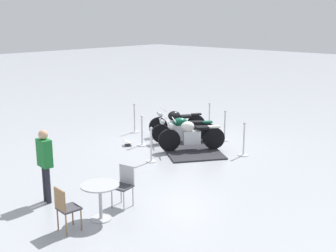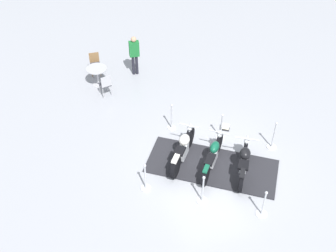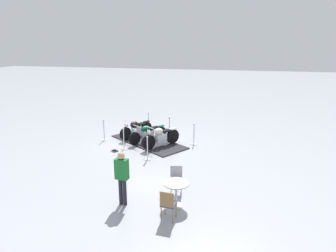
# 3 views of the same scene
# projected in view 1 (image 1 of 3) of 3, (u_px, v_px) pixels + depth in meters

# --- Properties ---
(ground_plane) EXTENTS (80.00, 80.00, 0.00)m
(ground_plane) POSITION_uv_depth(u_px,v_px,m) (184.00, 143.00, 15.11)
(ground_plane) COLOR #A8AAB2
(display_platform) EXTENTS (3.78, 4.38, 0.05)m
(display_platform) POSITION_uv_depth(u_px,v_px,m) (184.00, 142.00, 15.10)
(display_platform) COLOR #28282D
(display_platform) RESTS_ON ground_plane
(motorcycle_black) EXTENTS (1.85, 1.21, 0.98)m
(motorcycle_black) POSITION_uv_depth(u_px,v_px,m) (177.00, 122.00, 15.91)
(motorcycle_black) COLOR black
(motorcycle_black) RESTS_ON display_platform
(motorcycle_forest) EXTENTS (1.80, 1.50, 0.93)m
(motorcycle_forest) POSITION_uv_depth(u_px,v_px,m) (183.00, 129.00, 14.98)
(motorcycle_forest) COLOR black
(motorcycle_forest) RESTS_ON display_platform
(motorcycle_cream) EXTENTS (1.77, 1.46, 1.03)m
(motorcycle_cream) POSITION_uv_depth(u_px,v_px,m) (191.00, 135.00, 14.05)
(motorcycle_cream) COLOR black
(motorcycle_cream) RESTS_ON display_platform
(stanchion_left_front) EXTENTS (0.35, 0.35, 1.01)m
(stanchion_left_front) POSITION_uv_depth(u_px,v_px,m) (209.00, 121.00, 17.02)
(stanchion_left_front) COLOR silver
(stanchion_left_front) RESTS_ON ground_plane
(stanchion_right_mid) EXTENTS (0.34, 0.34, 1.05)m
(stanchion_right_mid) POSITION_uv_depth(u_px,v_px,m) (142.00, 136.00, 14.73)
(stanchion_right_mid) COLOR silver
(stanchion_right_mid) RESTS_ON ground_plane
(stanchion_left_rear) EXTENTS (0.33, 0.33, 1.06)m
(stanchion_left_rear) POSITION_uv_depth(u_px,v_px,m) (244.00, 145.00, 13.65)
(stanchion_left_rear) COLOR silver
(stanchion_left_rear) RESTS_ON ground_plane
(stanchion_right_rear) EXTENTS (0.30, 0.30, 1.07)m
(stanchion_right_rear) POSITION_uv_depth(u_px,v_px,m) (151.00, 150.00, 13.04)
(stanchion_right_rear) COLOR silver
(stanchion_right_rear) RESTS_ON ground_plane
(stanchion_right_front) EXTENTS (0.35, 0.35, 1.11)m
(stanchion_right_front) POSITION_uv_depth(u_px,v_px,m) (135.00, 123.00, 16.40)
(stanchion_right_front) COLOR silver
(stanchion_right_front) RESTS_ON ground_plane
(stanchion_left_mid) EXTENTS (0.34, 0.34, 1.09)m
(stanchion_left_mid) POSITION_uv_depth(u_px,v_px,m) (225.00, 131.00, 15.33)
(stanchion_left_mid) COLOR silver
(stanchion_left_mid) RESTS_ON ground_plane
(info_placard) EXTENTS (0.35, 0.37, 0.19)m
(info_placard) POSITION_uv_depth(u_px,v_px,m) (128.00, 144.00, 14.77)
(info_placard) COLOR #333338
(info_placard) RESTS_ON ground_plane
(cafe_table) EXTENTS (0.82, 0.82, 0.79)m
(cafe_table) POSITION_uv_depth(u_px,v_px,m) (100.00, 193.00, 9.25)
(cafe_table) COLOR #B7B7BC
(cafe_table) RESTS_ON ground_plane
(cafe_chair_near_table) EXTENTS (0.43, 0.43, 0.94)m
(cafe_chair_near_table) POSITION_uv_depth(u_px,v_px,m) (65.00, 206.00, 8.73)
(cafe_chair_near_table) COLOR olive
(cafe_chair_near_table) RESTS_ON ground_plane
(cafe_chair_across_table) EXTENTS (0.47, 0.47, 0.95)m
(cafe_chair_across_table) POSITION_uv_depth(u_px,v_px,m) (124.00, 183.00, 9.94)
(cafe_chair_across_table) COLOR #B7B7BC
(cafe_chair_across_table) RESTS_ON ground_plane
(bystander_person) EXTENTS (0.27, 0.42, 1.74)m
(bystander_person) POSITION_uv_depth(u_px,v_px,m) (45.00, 159.00, 10.03)
(bystander_person) COLOR #23232D
(bystander_person) RESTS_ON ground_plane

